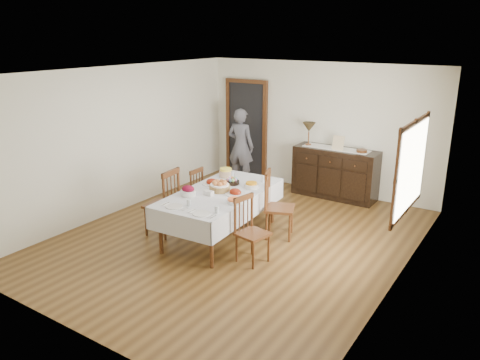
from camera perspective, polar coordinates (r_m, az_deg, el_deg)
The scene contains 26 objects.
ground at distance 7.52m, azimuth -0.42°, elevation -7.11°, with size 6.00×6.00×0.00m, color brown.
room_shell at distance 7.42m, azimuth 0.43°, elevation 5.91°, with size 5.02×6.02×2.65m.
dining_table at distance 7.33m, azimuth -2.40°, elevation -2.10°, with size 1.25×2.29×0.77m.
chair_left_near at distance 7.56m, azimuth -9.22°, elevation -2.65°, with size 0.50×0.50×1.10m.
chair_left_far at distance 8.27m, azimuth -5.92°, elevation -1.48°, with size 0.38×0.38×0.90m.
chair_right_near at distance 6.64m, azimuth 1.24°, elevation -6.02°, with size 0.47×0.47×0.96m.
chair_right_far at distance 7.42m, azimuth 4.45°, elevation -2.96°, with size 0.58×0.58×1.08m.
sideboard at distance 9.40m, azimuth 11.53°, elevation 0.85°, with size 1.64×0.59×0.98m.
person at distance 9.99m, azimuth 0.09°, elevation 4.43°, with size 0.54×0.35×1.74m, color #575864.
bread_basket at distance 7.32m, azimuth -2.49°, elevation -0.81°, with size 0.33×0.33×0.17m.
egg_basket at distance 7.65m, azimuth -0.99°, elevation -0.18°, with size 0.25×0.25×0.11m.
ham_platter_a at distance 7.66m, azimuth -3.47°, elevation -0.30°, with size 0.32×0.32×0.11m.
ham_platter_b at distance 7.17m, azimuth -0.58°, elevation -1.54°, with size 0.32×0.32×0.11m.
beet_bowl at distance 7.15m, azimuth -6.34°, elevation -1.36°, with size 0.24×0.24×0.16m.
carrot_bowl at distance 7.47m, azimuth 1.40°, elevation -0.65°, with size 0.25×0.25×0.09m.
pineapple_bowl at distance 8.03m, azimuth -1.74°, elevation 0.89°, with size 0.23×0.23×0.15m.
casserole_dish at distance 6.79m, azimuth -0.70°, elevation -2.57°, with size 0.22×0.22×0.08m.
butter_dish at distance 7.14m, azimuth -3.83°, elevation -1.60°, with size 0.14×0.10×0.07m.
setting_left at distance 6.74m, azimuth -7.46°, elevation -3.05°, with size 0.43×0.31×0.10m.
setting_right at distance 6.44m, azimuth -4.12°, elevation -3.93°, with size 0.43×0.31×0.10m.
glass_far_a at distance 8.00m, azimuth -0.95°, elevation 0.71°, with size 0.06×0.06×0.11m.
glass_far_b at distance 7.75m, azimuth 2.91°, elevation 0.12°, with size 0.07×0.07×0.11m.
runner at distance 9.28m, azimuth 11.64°, elevation 3.79°, with size 1.30×0.35×0.01m.
table_lamp at distance 9.40m, azimuth 8.40°, elevation 6.33°, with size 0.26×0.26×0.46m.
picture_frame at distance 9.14m, azimuth 11.89°, elevation 4.44°, with size 0.22×0.08×0.28m.
deco_bowl at distance 9.08m, azimuth 14.62°, elevation 3.43°, with size 0.20×0.20×0.06m.
Camera 1 is at (3.80, -5.68, 3.15)m, focal length 35.00 mm.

